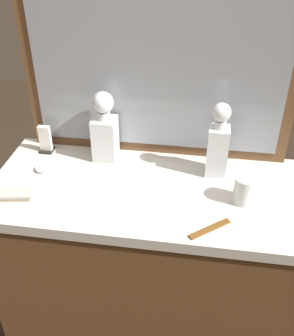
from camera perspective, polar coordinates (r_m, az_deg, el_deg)
name	(u,v)px	position (r m, az deg, el deg)	size (l,w,h in m)	color
dresser	(147,277)	(1.73, 0.00, -15.14)	(1.10, 0.51, 0.94)	brown
dresser_mirror	(157,74)	(1.46, 1.46, 13.06)	(0.98, 0.03, 0.64)	brown
crystal_decanter_far_right	(218,147)	(1.44, 9.91, 2.94)	(0.07, 0.07, 0.28)	white
crystal_decanter_right	(105,133)	(1.52, -5.95, 4.97)	(0.09, 0.09, 0.27)	white
crystal_tumbler_far_left	(245,191)	(1.36, 13.59, -3.13)	(0.07, 0.07, 0.09)	white
silver_brush_far_right	(10,195)	(1.43, -18.69, -3.58)	(0.16, 0.08, 0.02)	#B7A88C
porcelain_dish	(45,168)	(1.54, -14.17, -0.04)	(0.07, 0.07, 0.01)	silver
tortoiseshell_comb	(210,229)	(1.26, 8.82, -8.45)	(0.13, 0.11, 0.01)	brown
napkin_holder	(46,141)	(1.63, -14.09, 3.73)	(0.05, 0.05, 0.11)	black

